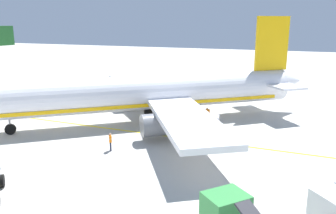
% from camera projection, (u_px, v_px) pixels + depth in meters
% --- Properties ---
extents(airliner_foreground, '(30.01, 34.28, 11.90)m').
position_uv_depth(airliner_foreground, '(146.00, 94.00, 38.40)').
color(airliner_foreground, white).
rests_on(airliner_foreground, ground).
extents(cargo_container_near, '(2.03, 2.03, 1.95)m').
position_uv_depth(cargo_container_near, '(211.00, 124.00, 35.33)').
color(cargo_container_near, '#333338').
rests_on(cargo_container_near, ground).
extents(crew_marshaller, '(0.24, 0.63, 1.61)m').
position_uv_depth(crew_marshaller, '(207.00, 113.00, 39.69)').
color(crew_marshaller, '#191E33').
rests_on(crew_marshaller, ground).
extents(crew_loader_left, '(0.53, 0.45, 1.67)m').
position_uv_depth(crew_loader_left, '(110.00, 140.00, 30.39)').
color(crew_loader_left, '#191E33').
rests_on(crew_loader_left, ground).
extents(apron_guide_line, '(0.30, 60.00, 0.01)m').
position_uv_depth(apron_guide_line, '(172.00, 137.00, 34.35)').
color(apron_guide_line, yellow).
rests_on(apron_guide_line, ground).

